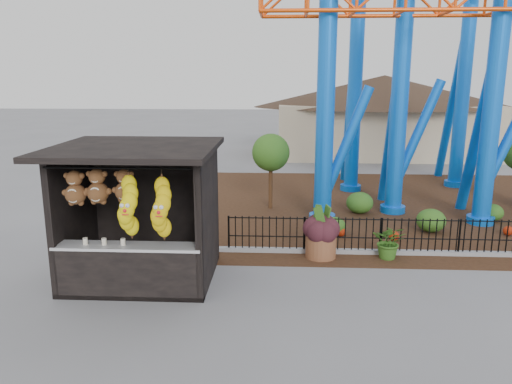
{
  "coord_description": "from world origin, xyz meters",
  "views": [
    {
      "loc": [
        0.18,
        -9.55,
        4.59
      ],
      "look_at": [
        -0.4,
        1.5,
        2.0
      ],
      "focal_mm": 35.0,
      "sensor_mm": 36.0,
      "label": 1
    }
  ],
  "objects_px": {
    "prize_booth": "(138,218)",
    "roller_coaster": "(432,18)",
    "terracotta_planter": "(321,245)",
    "potted_plant": "(390,241)"
  },
  "relations": [
    {
      "from": "prize_booth",
      "to": "roller_coaster",
      "type": "distance_m",
      "value": 11.98
    },
    {
      "from": "roller_coaster",
      "to": "terracotta_planter",
      "type": "distance_m",
      "value": 9.12
    },
    {
      "from": "prize_booth",
      "to": "terracotta_planter",
      "type": "distance_m",
      "value": 4.72
    },
    {
      "from": "roller_coaster",
      "to": "terracotta_planter",
      "type": "height_order",
      "value": "roller_coaster"
    },
    {
      "from": "roller_coaster",
      "to": "potted_plant",
      "type": "bearing_deg",
      "value": -111.36
    },
    {
      "from": "roller_coaster",
      "to": "potted_plant",
      "type": "height_order",
      "value": "roller_coaster"
    },
    {
      "from": "prize_booth",
      "to": "potted_plant",
      "type": "relative_size",
      "value": 3.78
    },
    {
      "from": "terracotta_planter",
      "to": "potted_plant",
      "type": "xyz_separation_m",
      "value": [
        1.75,
        0.0,
        0.14
      ]
    },
    {
      "from": "roller_coaster",
      "to": "prize_booth",
      "type": "bearing_deg",
      "value": -137.99
    },
    {
      "from": "prize_booth",
      "to": "terracotta_planter",
      "type": "xyz_separation_m",
      "value": [
        4.21,
        1.78,
        -1.19
      ]
    }
  ]
}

